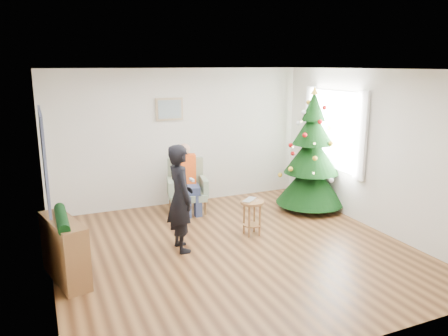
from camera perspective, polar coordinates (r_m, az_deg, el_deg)
name	(u,v)px	position (r m, az deg, el deg)	size (l,w,h in m)	color
floor	(234,250)	(6.55, 1.31, -10.61)	(5.00, 5.00, 0.00)	brown
ceiling	(235,69)	(5.99, 1.45, 12.77)	(5.00, 5.00, 0.00)	white
wall_back	(180,137)	(8.43, -5.80, 4.00)	(5.00, 5.00, 0.00)	silver
wall_front	(352,221)	(4.10, 16.34, -6.62)	(5.00, 5.00, 0.00)	silver
wall_left	(43,183)	(5.60, -22.55, -1.77)	(5.00, 5.00, 0.00)	silver
wall_right	(374,150)	(7.52, 18.95, 2.20)	(5.00, 5.00, 0.00)	silver
window_panel	(334,130)	(8.22, 14.23, 4.83)	(0.04, 1.30, 1.40)	white
curtains	(333,130)	(8.20, 14.06, 4.82)	(0.05, 1.75, 1.50)	white
christmas_tree	(312,156)	(8.20, 11.38, 1.60)	(1.26, 1.26, 2.28)	#3F2816
stool	(252,218)	(7.00, 3.66, -6.48)	(0.38, 0.38, 0.56)	brown
laptop	(252,200)	(6.91, 3.69, -4.23)	(0.31, 0.20, 0.02)	silver
armchair	(187,193)	(8.08, -4.84, -3.28)	(0.80, 0.76, 0.97)	gray
seated_person	(187,178)	(7.95, -4.86, -1.35)	(0.45, 0.60, 1.27)	navy
standing_man	(180,198)	(6.33, -5.72, -3.94)	(0.57, 0.38, 1.58)	black
game_controller	(192,180)	(6.28, -4.23, -1.55)	(0.04, 0.13, 0.04)	white
console	(65,250)	(5.90, -20.10, -10.04)	(0.30, 1.00, 0.80)	brown
garland	(62,218)	(5.75, -20.43, -6.19)	(0.14, 0.14, 0.90)	black
tapestry	(44,157)	(5.83, -22.45, 1.35)	(0.03, 1.50, 1.15)	black
framed_picture	(169,109)	(8.27, -7.14, 7.63)	(0.52, 0.05, 0.42)	tan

